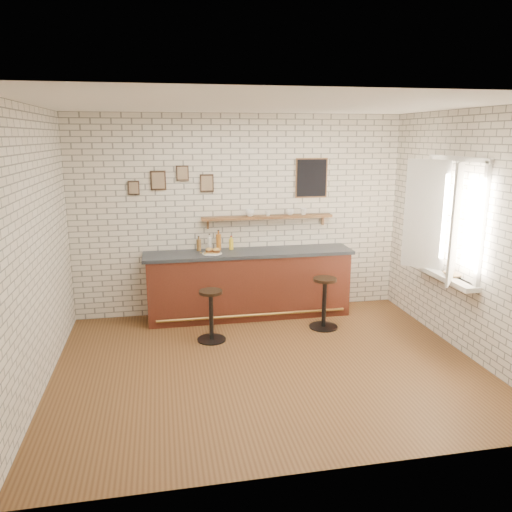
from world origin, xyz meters
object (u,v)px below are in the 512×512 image
Objects in this scene: book_upper at (448,274)px; condiment_bottle_yellow at (231,244)px; ciabatta_sandwich at (213,250)px; bar_stool_right at (324,301)px; shelf_cup_c at (290,212)px; bar_counter at (249,284)px; bar_stool_left at (211,314)px; bitters_bottle_white at (210,244)px; sandwich_plate at (212,253)px; bitters_bottle_amber at (219,242)px; shelf_cup_d at (304,212)px; shelf_cup_b at (268,213)px; book_lower at (447,275)px; bitters_bottle_brown at (199,245)px; shelf_cup_a at (250,213)px.

condiment_bottle_yellow is at bearing 140.09° from book_upper.
bar_stool_right is at bearing -22.52° from ciabatta_sandwich.
ciabatta_sandwich is 2.11× the size of shelf_cup_c.
bar_counter reaches higher than bar_stool_left.
sandwich_plate is at bearing -87.48° from bitters_bottle_white.
shelf_cup_c is at bearing 37.77° from bar_stool_left.
bitters_bottle_amber is 2.95× the size of shelf_cup_d.
shelf_cup_b is 2.70m from book_upper.
bitters_bottle_white is 0.82× the size of bitters_bottle_amber.
ciabatta_sandwich is at bearing 163.34° from book_lower.
shelf_cup_b is at bearing 16.39° from sandwich_plate.
sandwich_plate is 0.30m from bitters_bottle_brown.
sandwich_plate is 0.85m from shelf_cup_a.
bitters_bottle_white is 2.18× the size of shelf_cup_c.
bitters_bottle_brown is 1.66× the size of shelf_cup_a.
bitters_bottle_amber is 3.24m from book_upper.
shelf_cup_b is at bearing -23.90° from shelf_cup_a.
shelf_cup_c is at bearing 16.55° from bar_counter.
sandwich_plate is at bearing -143.22° from condiment_bottle_yellow.
bar_stool_left is 2.06m from shelf_cup_c.
bitters_bottle_amber is 1.47× the size of condiment_bottle_yellow.
bitters_bottle_amber reaches higher than bar_counter.
bitters_bottle_brown reaches higher than bar_stool_right.
bar_counter is 11.07× the size of sandwich_plate.
bitters_bottle_brown reaches higher than condiment_bottle_yellow.
shelf_cup_b is at bearing 46.23° from bar_stool_left.
shelf_cup_c is (1.22, 0.26, 0.49)m from ciabatta_sandwich.
shelf_cup_d is (1.45, 0.02, 0.44)m from bitters_bottle_white.
bar_stool_left is 1.85m from shelf_cup_b.
book_lower is 0.93× the size of book_upper.
book_lower is (1.41, -1.72, -0.61)m from shelf_cup_d.
bar_counter is at bearing 144.64° from bar_stool_right.
shelf_cup_c is at bearing 1.26° from bitters_bottle_amber.
shelf_cup_b reaches higher than book_upper.
bar_stool_right is at bearing -29.41° from bitters_bottle_white.
book_lower reaches higher than bar_stool_right.
ciabatta_sandwich is at bearing 179.62° from shelf_cup_a.
shelf_cup_c is 0.47× the size of book_upper.
bar_counter is 0.85m from bitters_bottle_white.
sandwich_plate reaches higher than book_lower.
bitters_bottle_brown is 0.16m from bitters_bottle_white.
book_upper is (2.25, -1.75, -0.59)m from shelf_cup_a.
condiment_bottle_yellow reaches higher than bar_counter.
bitters_bottle_brown is 0.32× the size of bar_stool_left.
bar_stool_left is at bearing 114.68° from shelf_cup_c.
bitters_bottle_brown is 2.16× the size of shelf_cup_d.
shelf_cup_a is at bearing 76.92° from shelf_cup_c.
bitters_bottle_amber is at bearing 158.66° from book_lower.
bitters_bottle_white is at bearing 92.52° from sandwich_plate.
bar_stool_left is at bearing -174.67° from bar_stool_right.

